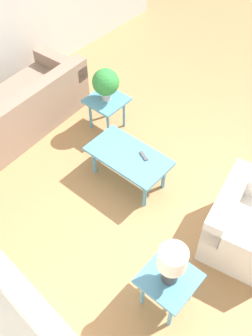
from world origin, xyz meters
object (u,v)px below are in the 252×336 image
(potted_plant, at_px, (106,83))
(side_table_plant, at_px, (107,104))
(table_lamp, at_px, (172,263))
(side_table_lamp, at_px, (169,282))
(sofa, at_px, (22,108))
(armchair, at_px, (244,225))
(coffee_table, at_px, (129,158))

(potted_plant, bearing_deg, side_table_plant, -90.00)
(side_table_plant, distance_m, table_lamp, 2.74)
(side_table_lamp, bearing_deg, sofa, -14.41)
(potted_plant, relative_size, table_lamp, 1.00)
(sofa, distance_m, side_table_plant, 1.22)
(sofa, xyz_separation_m, armchair, (-3.38, -0.32, -0.01))
(sofa, xyz_separation_m, table_lamp, (-3.17, 0.82, 0.50))
(coffee_table, relative_size, table_lamp, 2.18)
(side_table_lamp, height_order, potted_plant, potted_plant)
(sofa, distance_m, potted_plant, 1.30)
(potted_plant, height_order, table_lamp, same)
(side_table_lamp, bearing_deg, side_table_plant, -35.07)
(armchair, height_order, table_lamp, table_lamp)
(sofa, bearing_deg, side_table_lamp, 72.11)
(side_table_plant, bearing_deg, armchair, 170.02)
(sofa, height_order, potted_plant, potted_plant)
(armchair, relative_size, side_table_plant, 2.19)
(armchair, relative_size, coffee_table, 1.09)
(side_table_lamp, relative_size, table_lamp, 1.08)
(coffee_table, relative_size, side_table_lamp, 2.02)
(side_table_plant, height_order, table_lamp, table_lamp)
(coffee_table, xyz_separation_m, side_table_lamp, (-1.34, 0.99, 0.03))
(coffee_table, xyz_separation_m, table_lamp, (-1.34, 0.99, 0.40))
(side_table_lamp, height_order, table_lamp, table_lamp)
(coffee_table, bearing_deg, potted_plant, -32.82)
(armchair, xyz_separation_m, side_table_lamp, (0.20, 1.13, 0.14))
(sofa, bearing_deg, table_lamp, 72.11)
(side_table_plant, bearing_deg, coffee_table, 147.18)
(armchair, height_order, potted_plant, potted_plant)
(armchair, bearing_deg, side_table_plant, 69.14)
(armchair, distance_m, potted_plant, 2.51)
(armchair, relative_size, table_lamp, 2.37)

